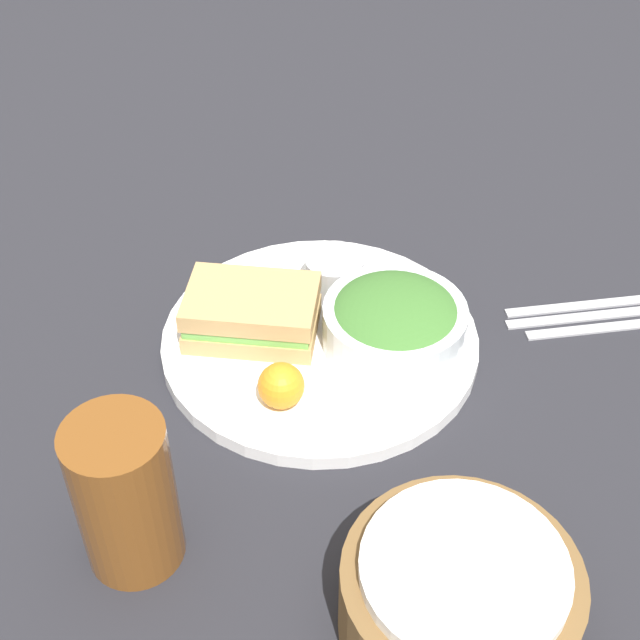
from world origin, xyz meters
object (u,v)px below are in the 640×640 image
(salad_bowl, at_px, (395,321))
(bread_basket, at_px, (459,599))
(plate, at_px, (320,341))
(fork, at_px, (599,303))
(sandwich, at_px, (252,313))
(spoon, at_px, (612,326))
(dressing_cup, at_px, (334,273))
(drink_glass, at_px, (125,496))
(knife, at_px, (605,315))

(salad_bowl, height_order, bread_basket, bread_basket)
(plate, height_order, fork, plate)
(sandwich, xyz_separation_m, spoon, (-0.36, 0.04, -0.04))
(spoon, bearing_deg, dressing_cup, 161.96)
(plate, relative_size, sandwich, 2.16)
(dressing_cup, bearing_deg, drink_glass, 53.76)
(spoon, bearing_deg, drink_glass, -158.03)
(drink_glass, height_order, bread_basket, drink_glass)
(sandwich, bearing_deg, bread_basket, 109.06)
(plate, distance_m, fork, 0.30)
(knife, bearing_deg, sandwich, 177.39)
(salad_bowl, relative_size, spoon, 0.77)
(plate, relative_size, knife, 1.48)
(salad_bowl, bearing_deg, fork, -170.17)
(salad_bowl, height_order, knife, salad_bowl)
(salad_bowl, bearing_deg, plate, -18.23)
(spoon, bearing_deg, sandwich, 174.56)
(dressing_cup, distance_m, knife, 0.28)
(drink_glass, bearing_deg, plate, -130.58)
(plate, relative_size, dressing_cup, 5.11)
(sandwich, relative_size, salad_bowl, 1.05)
(sandwich, height_order, knife, sandwich)
(salad_bowl, distance_m, spoon, 0.23)
(dressing_cup, distance_m, bread_basket, 0.39)
(plate, height_order, bread_basket, bread_basket)
(sandwich, relative_size, drink_glass, 1.04)
(fork, bearing_deg, spoon, -90.00)
(sandwich, xyz_separation_m, dressing_cup, (-0.09, -0.05, -0.00))
(dressing_cup, height_order, spoon, dressing_cup)
(fork, bearing_deg, dressing_cup, 169.06)
(fork, bearing_deg, salad_bowl, -170.01)
(salad_bowl, height_order, drink_glass, drink_glass)
(sandwich, distance_m, dressing_cup, 0.10)
(dressing_cup, height_order, knife, dressing_cup)
(salad_bowl, xyz_separation_m, bread_basket, (0.02, 0.29, -0.00))
(salad_bowl, xyz_separation_m, drink_glass, (0.25, 0.19, 0.03))
(plate, distance_m, knife, 0.30)
(knife, bearing_deg, plate, 180.00)
(salad_bowl, xyz_separation_m, fork, (-0.23, -0.04, -0.04))
(plate, xyz_separation_m, sandwich, (0.06, -0.02, 0.03))
(salad_bowl, relative_size, fork, 0.69)
(drink_glass, xyz_separation_m, spoon, (-0.48, -0.19, -0.07))
(salad_bowl, relative_size, bread_basket, 0.81)
(dressing_cup, xyz_separation_m, bread_basket, (-0.02, 0.39, 0.01))
(drink_glass, relative_size, knife, 0.66)
(sandwich, height_order, salad_bowl, salad_bowl)
(salad_bowl, height_order, dressing_cup, salad_bowl)
(fork, relative_size, spoon, 1.11)
(bread_basket, bearing_deg, fork, -126.62)
(plate, relative_size, spoon, 1.73)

